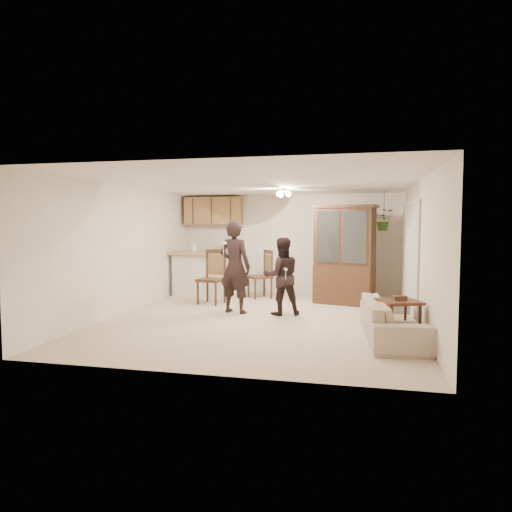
% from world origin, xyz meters
% --- Properties ---
extents(floor, '(6.50, 6.50, 0.00)m').
position_xyz_m(floor, '(0.00, 0.00, 0.00)').
color(floor, beige).
rests_on(floor, ground).
extents(ceiling, '(5.50, 6.50, 0.02)m').
position_xyz_m(ceiling, '(0.00, 0.00, 2.50)').
color(ceiling, white).
rests_on(ceiling, wall_back).
extents(wall_back, '(5.50, 0.02, 2.50)m').
position_xyz_m(wall_back, '(0.00, 3.25, 1.25)').
color(wall_back, white).
rests_on(wall_back, ground).
extents(wall_front, '(5.50, 0.02, 2.50)m').
position_xyz_m(wall_front, '(0.00, -3.25, 1.25)').
color(wall_front, white).
rests_on(wall_front, ground).
extents(wall_left, '(0.02, 6.50, 2.50)m').
position_xyz_m(wall_left, '(-2.75, 0.00, 1.25)').
color(wall_left, white).
rests_on(wall_left, ground).
extents(wall_right, '(0.02, 6.50, 2.50)m').
position_xyz_m(wall_right, '(2.75, 0.00, 1.25)').
color(wall_right, white).
rests_on(wall_right, ground).
extents(breakfast_bar, '(1.60, 0.55, 1.00)m').
position_xyz_m(breakfast_bar, '(-1.85, 2.35, 0.50)').
color(breakfast_bar, white).
rests_on(breakfast_bar, floor).
extents(bar_top, '(1.75, 0.70, 0.08)m').
position_xyz_m(bar_top, '(-1.85, 2.35, 1.05)').
color(bar_top, tan).
rests_on(bar_top, breakfast_bar).
extents(upper_cabinets, '(1.50, 0.34, 0.70)m').
position_xyz_m(upper_cabinets, '(-1.90, 3.07, 2.10)').
color(upper_cabinets, brown).
rests_on(upper_cabinets, wall_back).
extents(vertical_blinds, '(0.06, 2.30, 2.10)m').
position_xyz_m(vertical_blinds, '(2.71, 0.90, 1.10)').
color(vertical_blinds, beige).
rests_on(vertical_blinds, wall_right).
extents(ceiling_fixture, '(0.36, 0.36, 0.20)m').
position_xyz_m(ceiling_fixture, '(0.20, 1.20, 2.40)').
color(ceiling_fixture, beige).
rests_on(ceiling_fixture, ceiling).
extents(hanging_plant, '(0.43, 0.37, 0.48)m').
position_xyz_m(hanging_plant, '(2.30, 2.40, 1.85)').
color(hanging_plant, '#255020').
rests_on(hanging_plant, ceiling).
extents(plant_cord, '(0.01, 0.01, 0.65)m').
position_xyz_m(plant_cord, '(2.30, 2.40, 2.17)').
color(plant_cord, black).
rests_on(plant_cord, ceiling).
extents(sofa, '(0.88, 1.93, 0.73)m').
position_xyz_m(sofa, '(2.28, -1.06, 0.37)').
color(sofa, beige).
rests_on(sofa, floor).
extents(adult, '(0.74, 0.59, 1.80)m').
position_xyz_m(adult, '(-0.63, 0.44, 0.90)').
color(adult, black).
rests_on(adult, floor).
extents(child, '(0.80, 0.72, 1.35)m').
position_xyz_m(child, '(0.30, 0.46, 0.68)').
color(child, black).
rests_on(child, floor).
extents(china_hutch, '(1.47, 0.88, 2.17)m').
position_xyz_m(china_hutch, '(1.45, 1.93, 1.07)').
color(china_hutch, '#311A12').
rests_on(china_hutch, floor).
extents(side_table, '(0.73, 0.73, 0.68)m').
position_xyz_m(side_table, '(2.36, -1.10, 0.32)').
color(side_table, '#311A12').
rests_on(side_table, floor).
extents(chair_bar, '(0.61, 0.61, 1.20)m').
position_xyz_m(chair_bar, '(-1.41, 1.34, 0.34)').
color(chair_bar, '#311A12').
rests_on(chair_bar, floor).
extents(chair_hutch_left, '(0.70, 0.70, 1.14)m').
position_xyz_m(chair_hutch_left, '(-0.53, 2.35, 0.32)').
color(chair_hutch_left, '#311A12').
rests_on(chair_hutch_left, floor).
extents(chair_hutch_right, '(0.73, 0.73, 1.16)m').
position_xyz_m(chair_hutch_right, '(1.51, 2.84, 0.33)').
color(chair_hutch_right, '#311A12').
rests_on(chair_hutch_right, floor).
extents(controller_adult, '(0.09, 0.17, 0.05)m').
position_xyz_m(controller_adult, '(-0.74, 0.03, 1.40)').
color(controller_adult, white).
rests_on(controller_adult, adult).
extents(controller_child, '(0.09, 0.14, 0.04)m').
position_xyz_m(controller_child, '(0.43, 0.14, 0.92)').
color(controller_child, white).
rests_on(controller_child, child).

